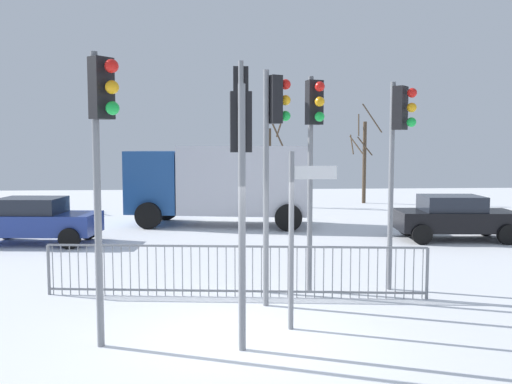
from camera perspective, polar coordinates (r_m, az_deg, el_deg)
name	(u,v)px	position (r m, az deg, el deg)	size (l,w,h in m)	color
ground_plane	(241,338)	(8.95, -1.61, -15.31)	(60.00, 60.00, 0.00)	white
traffic_light_rear_right	(241,157)	(8.07, -1.61, 3.77)	(0.33, 0.57, 4.00)	slate
traffic_light_mid_left	(102,133)	(8.31, -16.09, 6.07)	(0.48, 0.46, 4.49)	slate
traffic_light_mid_right	(241,124)	(11.45, -1.62, 7.20)	(0.33, 0.57, 4.86)	slate
traffic_light_foreground_right	(313,135)	(11.17, 6.13, 6.04)	(0.37, 0.55, 4.53)	slate
traffic_light_rear_left	(399,139)	(11.69, 14.91, 5.51)	(0.48, 0.46, 4.43)	slate
traffic_light_foreground_left	(273,135)	(10.27, 1.80, 6.12)	(0.54, 0.38, 4.52)	slate
direction_sign_post	(295,230)	(8.99, 4.17, -4.10)	(0.79, 0.14, 3.01)	slate
pedestrian_guard_railing	(235,270)	(11.11, -2.25, -8.31)	(7.81, 0.93, 1.07)	slate
car_black_trailing	(454,217)	(18.87, 20.34, -2.49)	(3.92, 2.18, 1.47)	black
car_blue_near	(35,220)	(18.38, -22.41, -2.74)	(3.93, 2.19, 1.47)	navy
delivery_truck	(223,181)	(20.91, -3.55, 1.17)	(7.35, 3.75, 3.10)	silver
bare_tree_centre	(364,158)	(29.62, 11.39, 3.59)	(1.66, 1.65, 5.32)	#473828
bare_tree_right	(269,163)	(27.50, 1.44, 3.06)	(1.36, 1.58, 4.77)	#473828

